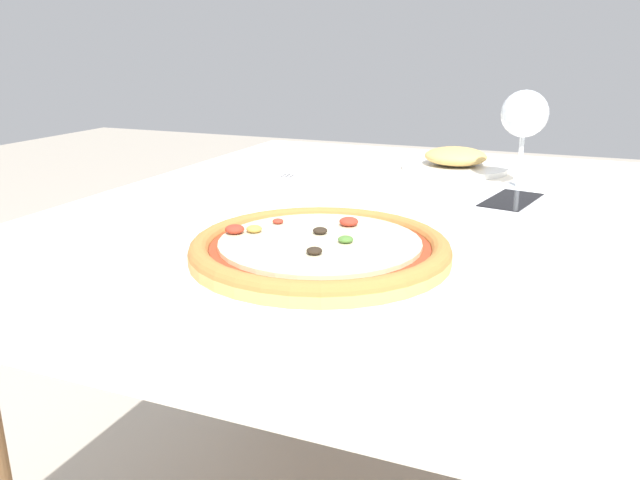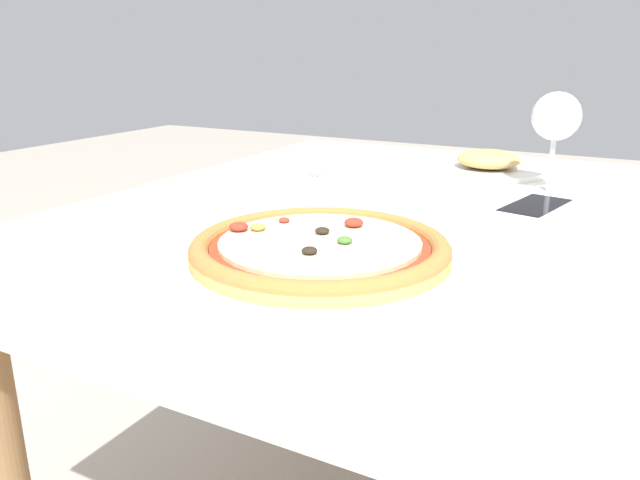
% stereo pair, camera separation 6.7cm
% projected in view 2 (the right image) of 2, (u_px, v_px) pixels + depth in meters
% --- Properties ---
extents(dining_table, '(1.14, 1.11, 0.70)m').
position_uv_depth(dining_table, '(475.00, 275.00, 0.89)').
color(dining_table, '#997047').
rests_on(dining_table, ground_plane).
extents(pizza_plate, '(0.33, 0.33, 0.04)m').
position_uv_depth(pizza_plate, '(320.00, 252.00, 0.68)').
color(pizza_plate, white).
rests_on(pizza_plate, dining_table).
extents(fork, '(0.05, 0.17, 0.00)m').
position_uv_depth(fork, '(305.00, 182.00, 1.09)').
color(fork, silver).
rests_on(fork, dining_table).
extents(wine_glass_far_left, '(0.08, 0.08, 0.16)m').
position_uv_depth(wine_glass_far_left, '(556.00, 120.00, 0.98)').
color(wine_glass_far_left, silver).
rests_on(wine_glass_far_left, dining_table).
extents(cell_phone, '(0.10, 0.16, 0.01)m').
position_uv_depth(cell_phone, '(535.00, 208.00, 0.90)').
color(cell_phone, white).
rests_on(cell_phone, dining_table).
extents(side_plate, '(0.20, 0.20, 0.04)m').
position_uv_depth(side_plate, '(488.00, 164.00, 1.17)').
color(side_plate, white).
rests_on(side_plate, dining_table).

